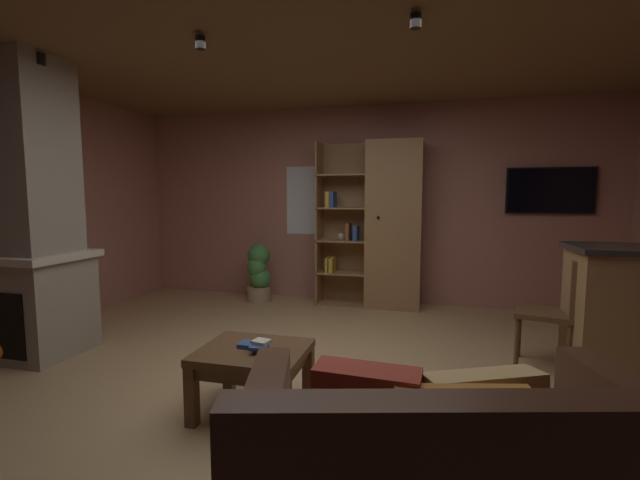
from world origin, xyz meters
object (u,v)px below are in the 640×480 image
(stone_fireplace, at_px, (26,225))
(coffee_table, at_px, (253,362))
(wall_mounted_tv, at_px, (550,191))
(bookshelf_cabinet, at_px, (386,226))
(table_book_2, at_px, (261,342))
(table_book_0, at_px, (248,345))
(dining_chair, at_px, (556,306))
(potted_floor_plant, at_px, (259,273))
(table_book_1, at_px, (259,348))

(stone_fireplace, distance_m, coffee_table, 2.51)
(stone_fireplace, xyz_separation_m, wall_mounted_tv, (4.78, 2.63, 0.31))
(bookshelf_cabinet, height_order, wall_mounted_tv, bookshelf_cabinet)
(stone_fireplace, bearing_deg, bookshelf_cabinet, 40.03)
(table_book_2, bearing_deg, wall_mounted_tv, 52.79)
(bookshelf_cabinet, distance_m, table_book_0, 3.01)
(dining_chair, distance_m, potted_floor_plant, 3.52)
(table_book_0, relative_size, potted_floor_plant, 0.14)
(table_book_2, bearing_deg, table_book_1, -85.57)
(stone_fireplace, height_order, potted_floor_plant, stone_fireplace)
(bookshelf_cabinet, bearing_deg, dining_chair, -47.81)
(table_book_0, bearing_deg, table_book_2, -20.78)
(coffee_table, height_order, table_book_1, table_book_1)
(table_book_1, xyz_separation_m, dining_chair, (2.00, 1.31, 0.06))
(coffee_table, relative_size, potted_floor_plant, 0.88)
(table_book_1, relative_size, potted_floor_plant, 0.14)
(table_book_0, distance_m, table_book_1, 0.15)
(bookshelf_cabinet, relative_size, dining_chair, 2.26)
(stone_fireplace, distance_m, dining_chair, 4.51)
(stone_fireplace, bearing_deg, table_book_0, -11.61)
(bookshelf_cabinet, bearing_deg, wall_mounted_tv, 6.35)
(table_book_0, xyz_separation_m, table_book_1, (0.11, -0.09, 0.02))
(table_book_0, bearing_deg, dining_chair, 29.86)
(coffee_table, bearing_deg, stone_fireplace, 168.11)
(table_book_1, xyz_separation_m, table_book_2, (-0.00, 0.05, 0.02))
(coffee_table, xyz_separation_m, potted_floor_plant, (-1.10, 2.75, 0.05))
(table_book_0, bearing_deg, wall_mounted_tv, 51.18)
(table_book_2, relative_size, wall_mounted_tv, 0.11)
(bookshelf_cabinet, height_order, coffee_table, bookshelf_cabinet)
(stone_fireplace, relative_size, table_book_2, 25.16)
(table_book_0, height_order, table_book_1, table_book_1)
(table_book_2, height_order, wall_mounted_tv, wall_mounted_tv)
(table_book_1, height_order, dining_chair, dining_chair)
(stone_fireplace, xyz_separation_m, potted_floor_plant, (1.22, 2.26, -0.77))
(coffee_table, height_order, table_book_2, table_book_2)
(stone_fireplace, bearing_deg, wall_mounted_tv, 28.85)
(table_book_1, bearing_deg, stone_fireplace, 166.82)
(bookshelf_cabinet, relative_size, wall_mounted_tv, 2.15)
(bookshelf_cabinet, bearing_deg, table_book_0, -101.72)
(potted_floor_plant, bearing_deg, table_book_2, -67.16)
(bookshelf_cabinet, distance_m, dining_chair, 2.32)
(stone_fireplace, height_order, wall_mounted_tv, stone_fireplace)
(coffee_table, bearing_deg, wall_mounted_tv, 51.85)
(potted_floor_plant, relative_size, wall_mounted_tv, 0.80)
(dining_chair, bearing_deg, potted_floor_plant, 154.47)
(table_book_0, bearing_deg, stone_fireplace, 168.39)
(dining_chair, distance_m, wall_mounted_tv, 2.14)
(dining_chair, bearing_deg, table_book_0, -150.14)
(table_book_2, xyz_separation_m, wall_mounted_tv, (2.39, 3.14, 0.98))
(bookshelf_cabinet, height_order, potted_floor_plant, bookshelf_cabinet)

